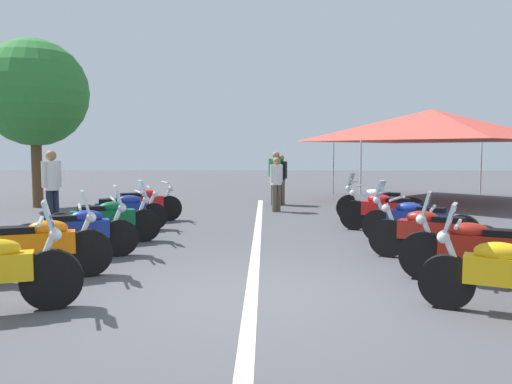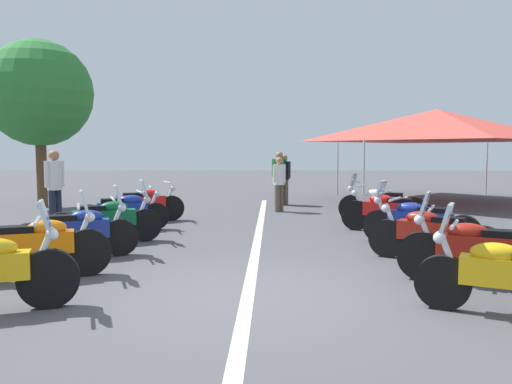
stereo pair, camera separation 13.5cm
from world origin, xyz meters
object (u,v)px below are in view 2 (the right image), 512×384
at_px(motorcycle_right_row_3, 418,221).
at_px(bystander_3, 279,174).
at_px(motorcycle_left_row_4, 124,211).
at_px(motorcycle_right_row_0, 511,275).
at_px(motorcycle_right_row_1, 479,250).
at_px(motorcycle_right_row_4, 388,211).
at_px(event_tent, 437,125).
at_px(motorcycle_left_row_1, 36,245).
at_px(motorcycle_right_row_5, 381,204).
at_px(motorcycle_left_row_5, 143,204).
at_px(motorcycle_left_row_2, 78,231).
at_px(bystander_1, 284,175).
at_px(bystander_0, 55,182).
at_px(bystander_2, 279,180).
at_px(motorcycle_left_row_3, 106,219).
at_px(motorcycle_right_row_2, 432,234).
at_px(roadside_tree_0, 39,94).

xyz_separation_m(motorcycle_right_row_3, bystander_3, (7.11, 2.50, 0.56)).
height_order(motorcycle_left_row_4, motorcycle_right_row_0, motorcycle_right_row_0).
height_order(motorcycle_right_row_1, motorcycle_right_row_4, motorcycle_right_row_1).
bearing_deg(event_tent, motorcycle_left_row_1, 141.18).
xyz_separation_m(motorcycle_left_row_4, bystander_3, (5.51, -3.52, 0.58)).
bearing_deg(motorcycle_right_row_5, bystander_3, -36.59).
xyz_separation_m(motorcycle_left_row_5, motorcycle_right_row_3, (-3.00, -5.93, 0.01)).
distance_m(motorcycle_left_row_4, motorcycle_right_row_1, 7.47).
bearing_deg(motorcycle_left_row_2, bystander_1, 44.91).
bearing_deg(bystander_0, motorcycle_right_row_5, -145.20).
relative_size(motorcycle_right_row_4, bystander_2, 1.25).
xyz_separation_m(motorcycle_right_row_4, event_tent, (6.80, -3.12, 2.18)).
distance_m(bystander_0, bystander_3, 7.34).
height_order(motorcycle_right_row_3, motorcycle_right_row_4, motorcycle_right_row_3).
bearing_deg(bystander_0, motorcycle_left_row_3, 160.31).
bearing_deg(motorcycle_left_row_3, motorcycle_right_row_2, -37.70).
xyz_separation_m(motorcycle_right_row_2, bystander_0, (3.29, 7.51, 0.60)).
bearing_deg(motorcycle_left_row_2, motorcycle_right_row_0, -48.60).
distance_m(motorcycle_right_row_4, bystander_0, 7.51).
height_order(bystander_1, bystander_2, bystander_1).
xyz_separation_m(motorcycle_left_row_5, event_tent, (5.38, -8.86, 2.19)).
relative_size(motorcycle_left_row_4, bystander_0, 1.11).
relative_size(motorcycle_left_row_5, bystander_0, 1.09).
relative_size(motorcycle_left_row_2, roadside_tree_0, 0.37).
bearing_deg(motorcycle_right_row_5, motorcycle_right_row_4, 106.54).
xyz_separation_m(motorcycle_left_row_2, motorcycle_left_row_4, (2.91, 0.09, -0.01)).
height_order(motorcycle_left_row_2, motorcycle_right_row_0, motorcycle_left_row_2).
bearing_deg(motorcycle_right_row_1, motorcycle_right_row_2, -60.73).
bearing_deg(bystander_2, event_tent, -110.01).
bearing_deg(motorcycle_right_row_2, roadside_tree_0, -9.10).
distance_m(motorcycle_left_row_4, roadside_tree_0, 6.89).
height_order(motorcycle_left_row_3, roadside_tree_0, roadside_tree_0).
relative_size(motorcycle_right_row_0, bystander_2, 1.20).
relative_size(motorcycle_right_row_2, roadside_tree_0, 0.37).
bearing_deg(motorcycle_left_row_2, motorcycle_right_row_1, -36.80).
bearing_deg(roadside_tree_0, motorcycle_right_row_2, -128.04).
bearing_deg(motorcycle_left_row_4, motorcycle_right_row_1, -54.43).
height_order(motorcycle_left_row_5, event_tent, event_tent).
xyz_separation_m(motorcycle_left_row_3, motorcycle_right_row_0, (-4.16, -5.70, -0.01)).
distance_m(motorcycle_right_row_5, roadside_tree_0, 10.92).
relative_size(motorcycle_right_row_2, motorcycle_right_row_4, 0.96).
bearing_deg(motorcycle_right_row_1, motorcycle_left_row_5, -21.85).
distance_m(motorcycle_left_row_3, roadside_tree_0, 8.10).
distance_m(bystander_3, event_tent, 5.80).
height_order(motorcycle_left_row_2, bystander_3, bystander_3).
bearing_deg(motorcycle_left_row_5, motorcycle_left_row_1, -116.06).
relative_size(motorcycle_left_row_3, bystander_1, 1.24).
height_order(motorcycle_left_row_3, motorcycle_right_row_3, motorcycle_left_row_3).
bearing_deg(motorcycle_right_row_0, bystander_0, -14.00).
height_order(motorcycle_right_row_0, bystander_2, bystander_2).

